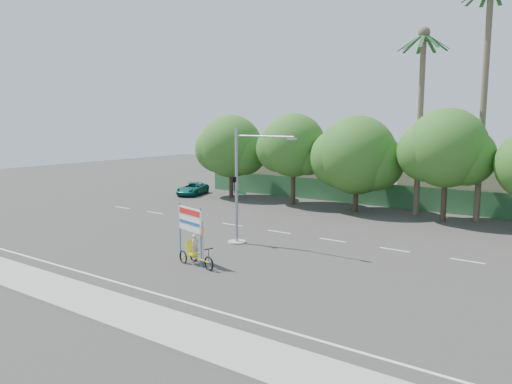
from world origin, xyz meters
The scene contains 14 objects.
ground centered at (0.00, 0.00, 0.00)m, with size 120.00×120.00×0.00m, color #33302D.
sidewalk_near centered at (0.00, -7.50, 0.06)m, with size 50.00×2.40×0.12m, color gray.
fence centered at (0.00, 21.50, 1.00)m, with size 38.00×0.08×2.00m, color #336B3D.
building_left centered at (-10.00, 26.00, 2.00)m, with size 12.00×8.00×4.00m, color #BEB097.
building_right centered at (8.00, 26.00, 1.80)m, with size 14.00×8.00×3.60m, color #BEB097.
tree_far_left centered at (-14.05, 18.00, 4.76)m, with size 7.14×6.00×7.96m.
tree_left centered at (-7.05, 18.00, 5.06)m, with size 6.66×5.60×8.07m.
tree_center centered at (-1.05, 18.00, 4.47)m, with size 7.62×6.40×7.85m.
tree_right centered at (5.95, 18.00, 5.24)m, with size 6.90×5.80×8.36m.
palm_tall centered at (8.00, 19.50, 10.46)m, with size 3.73×3.79×17.45m.
palm_short centered at (3.50, 19.50, 8.86)m, with size 3.73×3.79×14.45m.
traffic_signal centered at (-2.20, 3.98, 2.92)m, with size 4.72×1.10×7.00m.
trike_billboard centered at (-1.55, -0.92, 1.25)m, with size 3.08×1.20×3.11m.
pickup_truck centered at (-18.13, 16.95, 0.61)m, with size 2.04×4.42×1.23m, color #0D5E56.
Camera 1 is at (15.78, -19.61, 7.51)m, focal length 35.00 mm.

